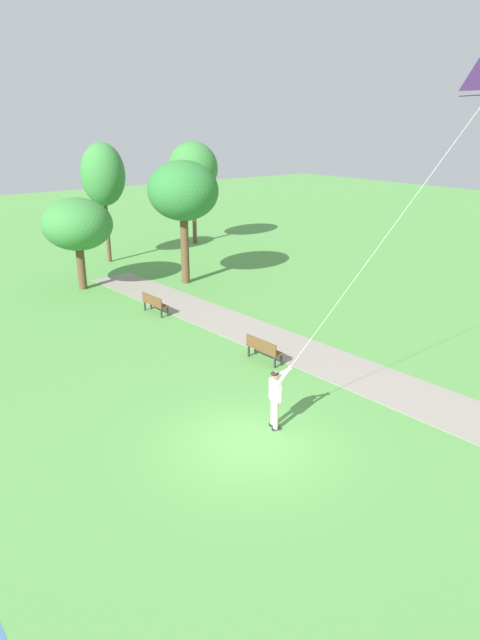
{
  "coord_description": "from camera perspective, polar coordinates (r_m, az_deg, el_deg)",
  "views": [
    {
      "loc": [
        -7.98,
        -9.85,
        8.01
      ],
      "look_at": [
        0.52,
        1.11,
        3.06
      ],
      "focal_mm": 30.95,
      "sensor_mm": 36.0,
      "label": 1
    }
  ],
  "objects": [
    {
      "name": "tree_treeline_center",
      "position": [
        28.79,
        -16.5,
        9.45
      ],
      "size": [
        3.42,
        3.82,
        4.61
      ],
      "color": "brown",
      "rests_on": "ground"
    },
    {
      "name": "tree_behind_path",
      "position": [
        28.72,
        -5.92,
        13.07
      ],
      "size": [
        3.5,
        3.84,
        6.32
      ],
      "color": "brown",
      "rests_on": "ground"
    },
    {
      "name": "ground_plane",
      "position": [
        14.99,
        1.06,
        -12.64
      ],
      "size": [
        120.0,
        120.0,
        0.0
      ],
      "primitive_type": "plane",
      "color": "#569947"
    },
    {
      "name": "walkway_path",
      "position": [
        19.66,
        10.01,
        -4.68
      ],
      "size": [
        4.44,
        32.09,
        0.02
      ],
      "primitive_type": "cube",
      "rotation": [
        0.0,
        0.0,
        0.06
      ],
      "color": "gray",
      "rests_on": "ground"
    },
    {
      "name": "tree_lakeside_far",
      "position": [
        38.91,
        -4.88,
        15.36
      ],
      "size": [
        3.3,
        3.52,
        6.89
      ],
      "color": "brown",
      "rests_on": "ground"
    },
    {
      "name": "tree_treeline_right",
      "position": [
        34.2,
        -13.99,
        14.35
      ],
      "size": [
        2.52,
        2.78,
        7.01
      ],
      "color": "brown",
      "rests_on": "ground"
    },
    {
      "name": "flying_kite",
      "position": [
        15.92,
        23.21,
        21.51
      ],
      "size": [
        4.88,
        2.81,
        7.63
      ],
      "color": "purple"
    },
    {
      "name": "park_bench_far_walkway",
      "position": [
        24.74,
        -8.85,
        1.78
      ],
      "size": [
        0.53,
        1.53,
        0.88
      ],
      "color": "brown",
      "rests_on": "ground"
    },
    {
      "name": "person_kite_flyer",
      "position": [
        15.21,
        3.71,
        -7.63
      ],
      "size": [
        0.63,
        0.49,
        1.83
      ],
      "color": "#232328",
      "rests_on": "ground"
    },
    {
      "name": "park_bench_near_walkway",
      "position": [
        19.54,
        2.43,
        -2.93
      ],
      "size": [
        0.53,
        1.53,
        0.88
      ],
      "color": "brown",
      "rests_on": "ground"
    }
  ]
}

